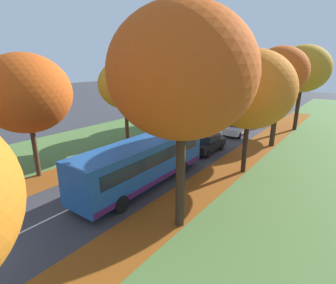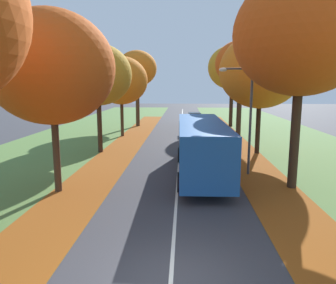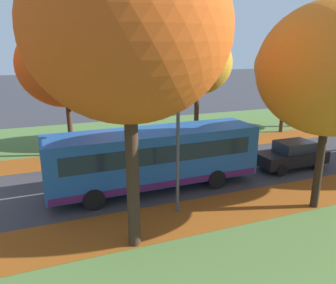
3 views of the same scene
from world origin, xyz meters
The scene contains 12 objects.
grass_verge_left centered at (-9.20, 20.00, 0.00)m, with size 12.00×90.00×0.01m, color #517538.
leaf_litter_left centered at (-4.60, 14.00, 0.01)m, with size 2.80×60.00×0.00m, color #8C4714.
leaf_litter_right centered at (4.60, 14.00, 0.01)m, with size 2.80×60.00×0.00m, color #8C4714.
road_centre_line centered at (0.00, 20.00, 0.00)m, with size 0.12×80.00×0.01m, color silver.
tree_left_near centered at (-5.70, 7.13, 5.80)m, with size 5.74×5.74×8.39m.
tree_left_mid centered at (-6.00, 16.33, 5.74)m, with size 4.96×4.96×7.99m.
tree_left_far centered at (-5.79, 24.15, 5.42)m, with size 5.12×5.12×7.73m.
tree_right_near centered at (5.69, 8.26, 7.31)m, with size 6.30×6.30×10.17m.
tree_right_mid centered at (5.76, 16.51, 5.99)m, with size 5.93×5.93×8.67m.
streetlamp_right centered at (3.67, 10.63, 3.74)m, with size 1.89×0.28×6.00m.
bus centered at (1.30, 10.50, 1.70)m, with size 2.78×10.44×2.98m.
car_black_lead centered at (1.48, 18.90, 0.81)m, with size 1.79×4.20×1.62m.
Camera 3 is at (15.80, 5.67, 6.81)m, focal length 35.00 mm.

